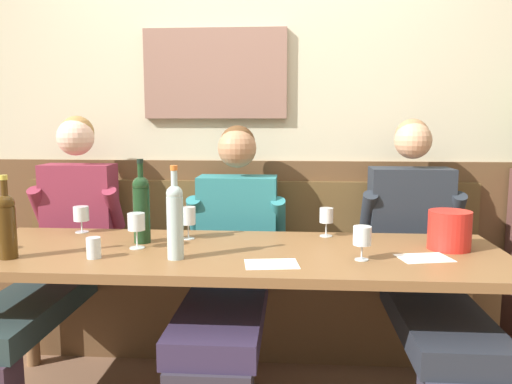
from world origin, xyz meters
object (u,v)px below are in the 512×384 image
object	(u,v)px
wine_glass_right_end	(136,224)
wall_bench	(246,298)
ice_bucket	(449,230)
person_center_left_seat	(54,250)
person_right_seat	(423,258)
wine_glass_left_end	(362,237)
water_tumbler_right	(94,248)
wine_glass_by_bottle	(188,217)
wine_glass_near_bucket	(81,215)
wine_glass_center_front	(326,217)
person_left_seat	(231,256)
dining_table	(233,267)
wine_bottle_clear_water	(141,207)
wine_bottle_amber_mid	(175,219)
wine_bottle_green_tall	(7,224)

from	to	relation	value
wine_glass_right_end	wall_bench	bearing A→B (deg)	56.62
ice_bucket	wall_bench	bearing A→B (deg)	149.28
person_center_left_seat	person_right_seat	world-z (taller)	person_center_left_seat
wine_glass_left_end	water_tumbler_right	size ratio (longest dim) A/B	1.60
wine_glass_right_end	wine_glass_by_bottle	distance (m)	0.27
person_right_seat	wine_glass_near_bucket	bearing A→B (deg)	-179.69
person_right_seat	wine_glass_center_front	distance (m)	0.52
person_right_seat	ice_bucket	xyz separation A→B (m)	(0.05, -0.23, 0.19)
wine_glass_right_end	person_left_seat	bearing A→B (deg)	38.99
person_center_left_seat	person_right_seat	xyz separation A→B (m)	(1.86, 0.01, -0.01)
person_center_left_seat	water_tumbler_right	xyz separation A→B (m)	(0.40, -0.47, 0.14)
wall_bench	water_tumbler_right	bearing A→B (deg)	-123.95
dining_table	wall_bench	bearing A→B (deg)	90.00
ice_bucket	wine_glass_near_bucket	bearing A→B (deg)	172.98
person_center_left_seat	wine_bottle_clear_water	size ratio (longest dim) A/B	3.39
person_left_seat	wine_glass_right_end	distance (m)	0.54
person_left_seat	water_tumbler_right	distance (m)	0.72
wine_bottle_clear_water	wine_bottle_amber_mid	xyz separation A→B (m)	(0.22, -0.27, -0.00)
wine_bottle_green_tall	wine_bottle_amber_mid	size ratio (longest dim) A/B	0.90
wine_glass_by_bottle	wine_glass_right_end	bearing A→B (deg)	-134.85
person_right_seat	ice_bucket	size ratio (longest dim) A/B	7.05
wine_glass_by_bottle	dining_table	bearing A→B (deg)	-39.80
wine_glass_center_front	wine_glass_right_end	bearing A→B (deg)	-160.68
wine_bottle_green_tall	wine_bottle_amber_mid	xyz separation A→B (m)	(0.69, 0.04, 0.02)
dining_table	wine_glass_center_front	distance (m)	0.55
wine_glass_by_bottle	water_tumbler_right	xyz separation A→B (m)	(-0.32, -0.37, -0.06)
person_center_left_seat	person_left_seat	world-z (taller)	person_center_left_seat
wall_bench	wine_bottle_amber_mid	size ratio (longest dim) A/B	6.93
person_right_seat	wine_glass_center_front	world-z (taller)	person_right_seat
person_center_left_seat	water_tumbler_right	bearing A→B (deg)	-49.73
ice_bucket	water_tumbler_right	xyz separation A→B (m)	(-1.51, -0.26, -0.04)
wall_bench	wine_glass_left_end	xyz separation A→B (m)	(0.55, -0.77, 0.55)
wall_bench	ice_bucket	size ratio (longest dim) A/B	14.41
wine_glass_center_front	wine_glass_right_end	distance (m)	0.91
dining_table	wine_glass_left_end	distance (m)	0.58
wine_glass_left_end	wine_glass_near_bucket	distance (m)	1.42
person_left_seat	wine_bottle_green_tall	size ratio (longest dim) A/B	3.67
wall_bench	wine_bottle_clear_water	distance (m)	0.93
wine_glass_by_bottle	wine_bottle_clear_water	bearing A→B (deg)	-156.83
ice_bucket	person_left_seat	bearing A→B (deg)	167.25
wine_glass_center_front	water_tumbler_right	bearing A→B (deg)	-154.17
wall_bench	water_tumbler_right	distance (m)	1.11
wine_bottle_green_tall	wine_glass_by_bottle	bearing A→B (deg)	30.58
ice_bucket	water_tumbler_right	distance (m)	1.53
wine_bottle_green_tall	wine_glass_near_bucket	bearing A→B (deg)	78.81
wine_bottle_green_tall	ice_bucket	bearing A→B (deg)	8.75
ice_bucket	wine_bottle_amber_mid	world-z (taller)	wine_bottle_amber_mid
person_center_left_seat	person_left_seat	xyz separation A→B (m)	(0.91, 0.01, -0.01)
person_left_seat	person_right_seat	world-z (taller)	person_right_seat
wall_bench	dining_table	size ratio (longest dim) A/B	1.13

